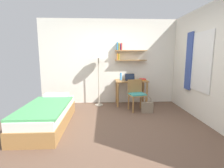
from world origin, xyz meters
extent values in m
plane|color=brown|center=(0.00, 0.00, 0.00)|extent=(5.28, 5.28, 0.00)
cube|color=silver|center=(0.00, 2.02, 1.30)|extent=(4.40, 0.05, 2.60)
cube|color=#9E703D|center=(0.59, 1.89, 1.36)|extent=(0.96, 0.22, 0.02)
cube|color=orange|center=(0.18, 1.91, 1.47)|extent=(0.03, 0.16, 0.19)
cube|color=gold|center=(0.23, 1.90, 1.46)|extent=(0.03, 0.18, 0.18)
cube|color=#9E703D|center=(0.59, 1.89, 1.65)|extent=(0.96, 0.22, 0.02)
cube|color=#3384C6|center=(0.19, 1.90, 1.78)|extent=(0.03, 0.17, 0.24)
cube|color=gold|center=(0.23, 1.91, 1.77)|extent=(0.03, 0.15, 0.22)
cube|color=purple|center=(0.27, 1.92, 1.76)|extent=(0.02, 0.13, 0.20)
cube|color=#D13D38|center=(0.31, 1.90, 1.77)|extent=(0.03, 0.17, 0.21)
cube|color=silver|center=(2.02, 0.00, 1.30)|extent=(0.05, 4.40, 2.60)
cube|color=silver|center=(1.99, 0.46, 1.35)|extent=(0.02, 0.80, 1.36)
cube|color=white|center=(1.99, 0.46, 1.35)|extent=(0.01, 0.74, 1.30)
cube|color=#384C93|center=(1.96, 0.98, 1.35)|extent=(0.03, 0.28, 1.46)
cube|color=#9E703D|center=(-1.46, 0.21, 0.14)|extent=(0.84, 1.94, 0.28)
cube|color=silver|center=(-1.46, 0.21, 0.36)|extent=(0.80, 1.88, 0.16)
cube|color=#4C9E5B|center=(-1.46, 0.10, 0.46)|extent=(0.85, 1.59, 0.04)
cube|color=white|center=(-1.46, 0.97, 0.49)|extent=(0.59, 0.28, 0.10)
cube|color=#9E703D|center=(0.59, 1.70, 0.75)|extent=(0.95, 0.57, 0.03)
cylinder|color=#9E703D|center=(0.17, 1.46, 0.37)|extent=(0.06, 0.06, 0.74)
cylinder|color=#9E703D|center=(1.02, 1.46, 0.37)|extent=(0.06, 0.06, 0.74)
cylinder|color=#9E703D|center=(0.17, 1.94, 0.37)|extent=(0.06, 0.06, 0.74)
cylinder|color=#9E703D|center=(1.02, 1.94, 0.37)|extent=(0.06, 0.06, 0.74)
cube|color=#9E703D|center=(0.67, 1.14, 0.43)|extent=(0.52, 0.48, 0.03)
cube|color=teal|center=(0.67, 1.14, 0.46)|extent=(0.48, 0.44, 0.04)
cube|color=#9E703D|center=(0.63, 1.30, 0.66)|extent=(0.41, 0.13, 0.36)
cylinder|color=#9E703D|center=(0.53, 0.94, 0.21)|extent=(0.04, 0.04, 0.42)
cylinder|color=#9E703D|center=(0.88, 1.02, 0.21)|extent=(0.04, 0.04, 0.42)
cylinder|color=#9E703D|center=(0.45, 1.25, 0.21)|extent=(0.04, 0.04, 0.42)
cylinder|color=#9E703D|center=(0.81, 1.33, 0.21)|extent=(0.04, 0.04, 0.42)
cylinder|color=#B2A893|center=(-0.39, 1.69, 0.01)|extent=(0.24, 0.24, 0.02)
cylinder|color=#B2A893|center=(-0.39, 1.69, 0.73)|extent=(0.03, 0.03, 1.41)
cone|color=silver|center=(-0.39, 1.69, 1.55)|extent=(0.42, 0.42, 0.22)
cube|color=black|center=(0.55, 1.68, 0.77)|extent=(0.30, 0.20, 0.01)
cube|color=black|center=(0.55, 1.74, 0.87)|extent=(0.29, 0.08, 0.18)
cube|color=black|center=(0.55, 1.74, 0.87)|extent=(0.26, 0.06, 0.15)
cylinder|color=#4C99DB|center=(0.27, 1.71, 0.88)|extent=(0.06, 0.06, 0.22)
cube|color=orange|center=(0.93, 1.63, 0.78)|extent=(0.17, 0.22, 0.02)
cube|color=#D13D38|center=(0.93, 1.64, 0.81)|extent=(0.17, 0.20, 0.03)
cube|color=gray|center=(0.90, 0.95, 0.14)|extent=(0.30, 0.12, 0.28)
torus|color=gray|center=(0.90, 0.95, 0.33)|extent=(0.21, 0.02, 0.21)
camera|label=1|loc=(-0.25, -3.32, 1.48)|focal=27.14mm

